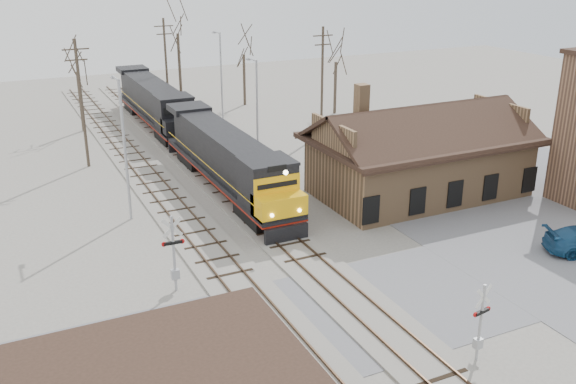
{
  "coord_description": "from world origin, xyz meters",
  "views": [
    {
      "loc": [
        -14.84,
        -22.72,
        16.19
      ],
      "look_at": [
        0.35,
        9.0,
        2.98
      ],
      "focal_mm": 40.0,
      "sensor_mm": 36.0,
      "label": 1
    }
  ],
  "objects": [
    {
      "name": "track_main",
      "position": [
        0.0,
        15.0,
        0.07
      ],
      "size": [
        3.4,
        90.0,
        0.24
      ],
      "color": "gray",
      "rests_on": "ground"
    },
    {
      "name": "streetlight_b",
      "position": [
        5.11,
        24.95,
        4.58
      ],
      "size": [
        0.25,
        2.04,
        8.11
      ],
      "color": "#A5A8AD",
      "rests_on": "ground"
    },
    {
      "name": "crossbuck_near",
      "position": [
        2.24,
        -5.5,
        1.71
      ],
      "size": [
        1.02,
        0.28,
        3.57
      ],
      "rotation": [
        0.0,
        0.0,
        0.17
      ],
      "color": "#A5A8AD",
      "rests_on": "ground"
    },
    {
      "name": "track_siding",
      "position": [
        -4.5,
        15.0,
        0.07
      ],
      "size": [
        3.4,
        90.0,
        0.24
      ],
      "color": "gray",
      "rests_on": "ground"
    },
    {
      "name": "locomotive_lead",
      "position": [
        0.0,
        17.89,
        2.34
      ],
      "size": [
        3.0,
        20.08,
        4.46
      ],
      "color": "black",
      "rests_on": "ground"
    },
    {
      "name": "ground",
      "position": [
        0.0,
        0.0,
        0.0
      ],
      "size": [
        140.0,
        140.0,
        0.0
      ],
      "primitive_type": "plane",
      "color": "gray",
      "rests_on": "ground"
    },
    {
      "name": "crossbuck_far",
      "position": [
        -7.53,
        5.75,
        1.92
      ],
      "size": [
        1.17,
        0.31,
        4.11
      ],
      "rotation": [
        0.0,
        0.0,
        3.11
      ],
      "color": "#A5A8AD",
      "rests_on": "ground"
    },
    {
      "name": "parking_lot",
      "position": [
        18.0,
        4.0,
        0.02
      ],
      "size": [
        22.0,
        26.0,
        0.03
      ],
      "primitive_type": "cube",
      "color": "slate",
      "rests_on": "ground"
    },
    {
      "name": "road",
      "position": [
        0.0,
        0.0,
        0.01
      ],
      "size": [
        60.0,
        9.0,
        0.03
      ],
      "primitive_type": "cube",
      "color": "slate",
      "rests_on": "ground"
    },
    {
      "name": "streetlight_c",
      "position": [
        6.52,
        37.28,
        4.99
      ],
      "size": [
        0.25,
        2.04,
        8.9
      ],
      "color": "#A5A8AD",
      "rests_on": "ground"
    },
    {
      "name": "tree_b",
      "position": [
        -6.7,
        39.87,
        6.59
      ],
      "size": [
        3.78,
        3.78,
        9.26
      ],
      "color": "#382D23",
      "rests_on": "ground"
    },
    {
      "name": "utility_pole_a",
      "position": [
        -8.14,
        28.41,
        5.27
      ],
      "size": [
        2.0,
        0.24,
        10.09
      ],
      "color": "#382D23",
      "rests_on": "ground"
    },
    {
      "name": "streetlight_a",
      "position": [
        -7.5,
        16.23,
        5.07
      ],
      "size": [
        0.25,
        2.04,
        9.06
      ],
      "color": "#A5A8AD",
      "rests_on": "ground"
    },
    {
      "name": "utility_pole_b",
      "position": [
        2.71,
        43.32,
        5.16
      ],
      "size": [
        2.0,
        0.24,
        9.87
      ],
      "color": "#382D23",
      "rests_on": "ground"
    },
    {
      "name": "depot",
      "position": [
        11.99,
        12.0,
        2.41
      ],
      "size": [
        15.2,
        9.31,
        7.9
      ],
      "color": "#96714D",
      "rests_on": "ground"
    },
    {
      "name": "tree_c",
      "position": [
        4.87,
        45.91,
        9.25
      ],
      "size": [
        5.3,
        5.3,
        12.98
      ],
      "color": "#382D23",
      "rests_on": "ground"
    },
    {
      "name": "locomotive_trailing",
      "position": [
        0.0,
        38.24,
        2.34
      ],
      "size": [
        3.0,
        20.08,
        4.22
      ],
      "color": "black",
      "rests_on": "ground"
    },
    {
      "name": "tree_d",
      "position": [
        11.51,
        43.57,
        6.52
      ],
      "size": [
        3.74,
        3.74,
        9.17
      ],
      "color": "#382D23",
      "rests_on": "ground"
    },
    {
      "name": "utility_pole_c",
      "position": [
        13.31,
        28.81,
        5.2
      ],
      "size": [
        2.0,
        0.24,
        9.95
      ],
      "color": "#382D23",
      "rests_on": "ground"
    },
    {
      "name": "tree_e",
      "position": [
        18.64,
        35.65,
        6.31
      ],
      "size": [
        3.62,
        3.62,
        8.87
      ],
      "color": "#382D23",
      "rests_on": "ground"
    }
  ]
}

